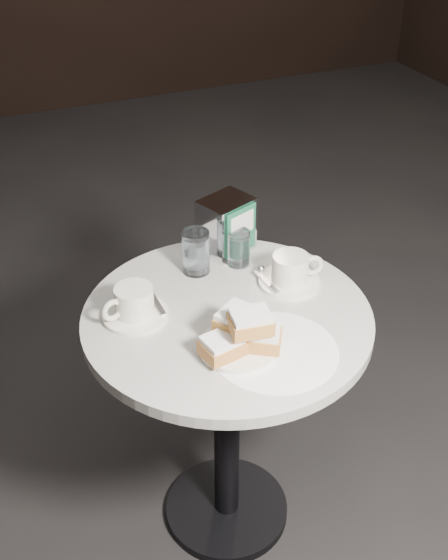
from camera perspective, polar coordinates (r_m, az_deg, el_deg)
ground at (r=2.21m, az=0.21°, el=-18.29°), size 7.00×7.00×0.00m
cafe_table at (r=1.81m, az=0.25°, el=-7.75°), size 0.70×0.70×0.74m
sugar_spill at (r=1.58m, az=4.13°, el=-5.74°), size 0.30×0.30×0.00m
beignet_plate at (r=1.55m, az=1.40°, el=-4.53°), size 0.20×0.20×0.12m
coffee_cup_left at (r=1.67m, az=-7.33°, el=-2.01°), size 0.19×0.19×0.08m
coffee_cup_right at (r=1.77m, az=5.43°, el=0.68°), size 0.18×0.18×0.08m
water_glass_left at (r=1.81m, az=-2.30°, el=2.26°), size 0.10×0.10×0.12m
water_glass_right at (r=1.84m, az=1.18°, el=2.59°), size 0.07×0.07×0.10m
napkin_dispenser at (r=1.88m, az=0.21°, el=4.46°), size 0.16×0.15×0.15m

